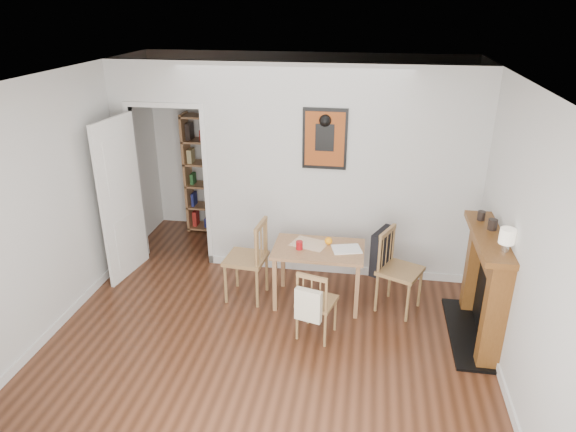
% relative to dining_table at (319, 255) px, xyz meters
% --- Properties ---
extents(ground, '(5.20, 5.20, 0.00)m').
position_rel_dining_table_xyz_m(ground, '(-0.43, -0.63, -0.61)').
color(ground, '#552E1B').
rests_on(ground, ground).
extents(room_shell, '(5.20, 5.20, 5.20)m').
position_rel_dining_table_xyz_m(room_shell, '(-0.33, 0.71, 0.69)').
color(room_shell, '#B8B8B6').
rests_on(room_shell, ground).
extents(dining_table, '(1.01, 0.64, 0.69)m').
position_rel_dining_table_xyz_m(dining_table, '(0.00, 0.00, 0.00)').
color(dining_table, '#9C7249').
rests_on(dining_table, ground).
extents(chair_left, '(0.53, 0.53, 0.98)m').
position_rel_dining_table_xyz_m(chair_left, '(-0.83, -0.03, -0.12)').
color(chair_left, olive).
rests_on(chair_left, ground).
extents(chair_right, '(0.67, 0.63, 0.95)m').
position_rel_dining_table_xyz_m(chair_right, '(0.89, 0.00, -0.12)').
color(chair_right, olive).
rests_on(chair_right, ground).
extents(chair_front, '(0.48, 0.52, 0.79)m').
position_rel_dining_table_xyz_m(chair_front, '(0.05, -0.66, -0.21)').
color(chair_front, olive).
rests_on(chair_front, ground).
extents(bookshelf, '(0.74, 0.30, 1.77)m').
position_rel_dining_table_xyz_m(bookshelf, '(-1.78, 1.76, 0.27)').
color(bookshelf, '#9C7249').
rests_on(bookshelf, ground).
extents(fireplace, '(0.45, 1.25, 1.16)m').
position_rel_dining_table_xyz_m(fireplace, '(1.73, -0.38, 0.01)').
color(fireplace, brown).
rests_on(fireplace, ground).
extents(red_glass, '(0.08, 0.08, 0.10)m').
position_rel_dining_table_xyz_m(red_glass, '(-0.21, -0.07, 0.13)').
color(red_glass, maroon).
rests_on(red_glass, dining_table).
extents(orange_fruit, '(0.09, 0.09, 0.09)m').
position_rel_dining_table_xyz_m(orange_fruit, '(0.10, 0.11, 0.13)').
color(orange_fruit, orange).
rests_on(orange_fruit, dining_table).
extents(placemat, '(0.46, 0.40, 0.00)m').
position_rel_dining_table_xyz_m(placemat, '(-0.12, 0.09, 0.08)').
color(placemat, beige).
rests_on(placemat, dining_table).
extents(notebook, '(0.36, 0.30, 0.02)m').
position_rel_dining_table_xyz_m(notebook, '(0.31, 0.01, 0.09)').
color(notebook, white).
rests_on(notebook, dining_table).
extents(mantel_lamp, '(0.14, 0.14, 0.22)m').
position_rel_dining_table_xyz_m(mantel_lamp, '(1.75, -0.73, 0.69)').
color(mantel_lamp, silver).
rests_on(mantel_lamp, fireplace).
extents(ceramic_jar_a, '(0.09, 0.09, 0.11)m').
position_rel_dining_table_xyz_m(ceramic_jar_a, '(1.73, -0.26, 0.61)').
color(ceramic_jar_a, black).
rests_on(ceramic_jar_a, fireplace).
extents(ceramic_jar_b, '(0.08, 0.08, 0.10)m').
position_rel_dining_table_xyz_m(ceramic_jar_b, '(1.66, -0.03, 0.60)').
color(ceramic_jar_b, black).
rests_on(ceramic_jar_b, fireplace).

